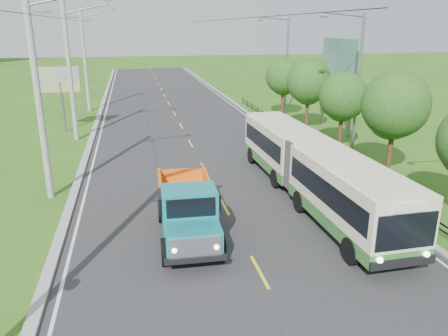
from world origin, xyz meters
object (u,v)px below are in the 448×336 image
object	(u,v)px
tree_fourth	(343,99)
planter_near	(388,188)
tree_back	(283,78)
planter_far	(284,123)
billboard_left	(60,84)
streetlight_mid	(356,79)
streetlight_far	(285,62)
pole_far	(85,60)
tree_third	(394,108)
dump_truck	(187,206)
bus	(311,165)
pole_mid	(70,71)
pole_near	(39,96)
tree_fifth	(309,84)
planter_mid	(323,148)
billboard_right	(339,64)

from	to	relation	value
tree_fourth	planter_near	distance (m)	8.87
tree_back	planter_far	bearing A→B (deg)	-106.88
planter_far	billboard_left	xyz separation A→B (m)	(-18.10, 2.00, 3.58)
tree_back	streetlight_mid	bearing A→B (deg)	-86.30
streetlight_mid	streetlight_far	distance (m)	14.00
pole_far	tree_third	xyz separation A→B (m)	(18.12, -24.86, -1.11)
planter_far	tree_fourth	bearing A→B (deg)	-80.92
streetlight_far	dump_truck	size ratio (longest dim) A/B	1.55
streetlight_mid	bus	world-z (taller)	streetlight_mid
planter_near	bus	bearing A→B (deg)	179.07
tree_back	streetlight_far	bearing A→B (deg)	67.08
planter_far	planter_near	bearing A→B (deg)	-90.00
streetlight_far	tree_third	bearing A→B (deg)	-92.27
tree_fourth	pole_mid	bearing A→B (deg)	159.26
tree_third	billboard_left	distance (m)	25.02
billboard_left	dump_truck	distance (m)	22.28
planter_near	planter_far	xyz separation A→B (m)	(0.00, 16.00, 0.00)
pole_near	planter_far	bearing A→B (deg)	37.63
tree_third	tree_back	world-z (taller)	tree_third
tree_back	billboard_left	bearing A→B (deg)	-173.69
tree_fifth	dump_truck	xyz separation A→B (m)	(-11.95, -17.01, -2.48)
pole_mid	pole_far	xyz separation A→B (m)	(0.00, 12.00, 0.00)
pole_mid	planter_mid	world-z (taller)	pole_mid
tree_third	tree_fifth	bearing A→B (deg)	90.00
streetlight_mid	billboard_right	bearing A→B (deg)	74.56
streetlight_far	tree_fifth	bearing A→B (deg)	-95.71
tree_back	planter_far	xyz separation A→B (m)	(-1.26, -4.14, -3.37)
tree_third	billboard_right	bearing A→B (deg)	78.36
streetlight_mid	streetlight_far	world-z (taller)	same
billboard_right	tree_fifth	bearing A→B (deg)	176.70
planter_far	dump_truck	size ratio (longest dim) A/B	0.11
pole_mid	dump_truck	distance (m)	19.26
planter_far	billboard_left	distance (m)	18.56
streetlight_far	planter_mid	distance (m)	14.88
tree_back	streetlight_mid	world-z (taller)	streetlight_mid
tree_fifth	planter_mid	size ratio (longest dim) A/B	8.66
pole_far	billboard_right	world-z (taller)	pole_far
tree_fourth	billboard_left	world-z (taller)	tree_fourth
pole_far	bus	distance (m)	29.93
pole_near	tree_back	world-z (taller)	pole_near
tree_fifth	dump_truck	bearing A→B (deg)	-125.10
billboard_right	billboard_left	bearing A→B (deg)	169.60
planter_far	streetlight_far	bearing A→B (deg)	71.20
planter_mid	billboard_right	distance (m)	8.68
pole_mid	dump_truck	xyz separation A→B (m)	(6.16, -17.87, -3.72)
tree_fourth	billboard_left	size ratio (longest dim) A/B	1.04
tree_back	billboard_left	size ratio (longest dim) A/B	1.06
planter_far	bus	size ratio (longest dim) A/B	0.04
pole_near	tree_back	xyz separation A→B (m)	(18.12, 17.14, -1.44)
tree_fourth	streetlight_mid	xyz separation A→B (m)	(0.79, -0.14, 1.32)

